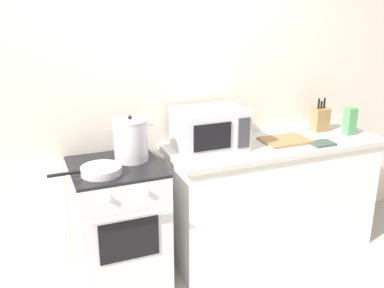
{
  "coord_description": "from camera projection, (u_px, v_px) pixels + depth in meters",
  "views": [
    {
      "loc": [
        -0.92,
        -2.17,
        2.02
      ],
      "look_at": [
        0.2,
        0.6,
        1.0
      ],
      "focal_mm": 41.94,
      "sensor_mm": 36.0,
      "label": 1
    }
  ],
  "objects": [
    {
      "name": "frying_pan",
      "position": [
        100.0,
        170.0,
        2.84
      ],
      "size": [
        0.46,
        0.26,
        0.05
      ],
      "color": "#BDB8BD",
      "rests_on": "stove"
    },
    {
      "name": "countertop_right",
      "position": [
        275.0,
        145.0,
        3.45
      ],
      "size": [
        1.7,
        0.6,
        0.04
      ],
      "primitive_type": "cube",
      "color": "beige",
      "rests_on": "lower_cabinet_right"
    },
    {
      "name": "stove",
      "position": [
        119.0,
        226.0,
        3.14
      ],
      "size": [
        0.6,
        0.64,
        0.92
      ],
      "color": "silver",
      "rests_on": "ground_plane"
    },
    {
      "name": "oven_mitt",
      "position": [
        322.0,
        143.0,
        3.39
      ],
      "size": [
        0.18,
        0.14,
        0.02
      ],
      "primitive_type": "cube",
      "color": "#384C42",
      "rests_on": "countertop_right"
    },
    {
      "name": "lower_cabinet_right",
      "position": [
        271.0,
        198.0,
        3.6
      ],
      "size": [
        1.64,
        0.56,
        0.88
      ],
      "primitive_type": "cube",
      "color": "white",
      "rests_on": "ground_plane"
    },
    {
      "name": "back_wall",
      "position": [
        186.0,
        97.0,
        3.44
      ],
      "size": [
        4.4,
        0.1,
        2.5
      ],
      "primitive_type": "cube",
      "color": "silver",
      "rests_on": "ground_plane"
    },
    {
      "name": "knife_block",
      "position": [
        320.0,
        119.0,
        3.7
      ],
      "size": [
        0.13,
        0.1,
        0.27
      ],
      "color": "#997047",
      "rests_on": "countertop_right"
    },
    {
      "name": "stock_pot",
      "position": [
        131.0,
        140.0,
        3.04
      ],
      "size": [
        0.32,
        0.24,
        0.32
      ],
      "color": "#BDB8BD",
      "rests_on": "stove"
    },
    {
      "name": "microwave",
      "position": [
        210.0,
        129.0,
        3.26
      ],
      "size": [
        0.5,
        0.37,
        0.3
      ],
      "color": "silver",
      "rests_on": "countertop_right"
    },
    {
      "name": "cutting_board",
      "position": [
        285.0,
        140.0,
        3.46
      ],
      "size": [
        0.36,
        0.26,
        0.02
      ],
      "primitive_type": "cube",
      "color": "#997047",
      "rests_on": "countertop_right"
    },
    {
      "name": "pasta_box",
      "position": [
        350.0,
        121.0,
        3.6
      ],
      "size": [
        0.08,
        0.08,
        0.22
      ],
      "primitive_type": "cube",
      "color": "#4C9356",
      "rests_on": "countertop_right"
    }
  ]
}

